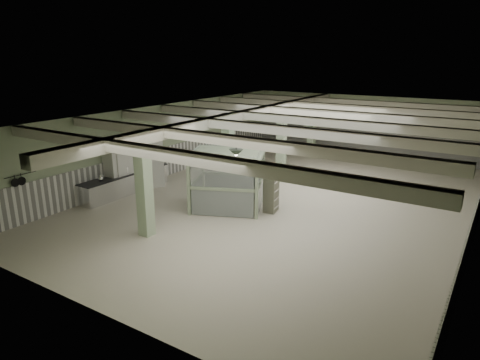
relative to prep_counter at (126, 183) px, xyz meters
The scene contains 34 objects.
floor 7.26m from the prep_counter, 25.53° to the left, with size 20.00×20.00×0.00m, color beige.
ceiling 7.90m from the prep_counter, 25.53° to the left, with size 14.00×20.00×0.02m, color white.
wall_back 14.72m from the prep_counter, 63.51° to the left, with size 14.00×0.02×3.60m, color #A6B893.
wall_front 9.58m from the prep_counter, 46.44° to the right, with size 14.00×0.02×3.60m, color #A6B893.
wall_left 3.43m from the prep_counter, 98.38° to the left, with size 0.02×20.00×3.60m, color #A6B893.
wainscot_left 3.17m from the prep_counter, 97.93° to the left, with size 0.05×19.90×1.50m, color white.
wainscot_right 13.87m from the prep_counter, 13.01° to the left, with size 0.05×19.90×1.50m, color white.
wainscot_back 14.64m from the prep_counter, 63.47° to the left, with size 13.90×0.05×1.50m, color white.
girder 5.88m from the prep_counter, 37.71° to the left, with size 0.45×19.90×0.40m, color beige.
beam_a 8.41m from the prep_counter, 33.79° to the right, with size 13.90×0.35×0.32m, color beige.
beam_b 7.42m from the prep_counter, 16.01° to the right, with size 13.90×0.35×0.32m, color beige.
beam_c 7.21m from the prep_counter, ahead, with size 13.90×0.35×0.32m, color beige.
beam_d 7.83m from the prep_counter, 25.53° to the left, with size 13.90×0.35×0.32m, color beige.
beam_e 9.12m from the prep_counter, 40.69° to the left, with size 13.90×0.35×0.32m, color beige.
beam_f 10.84m from the prep_counter, 51.16° to the left, with size 13.90×0.35×0.32m, color beige.
beam_g 12.82m from the prep_counter, 58.38° to the left, with size 13.90×0.35×0.32m, color beige.
column_a 5.14m from the prep_counter, 35.45° to the right, with size 0.42×0.42×3.60m, color #A9C39D.
column_b 4.76m from the prep_counter, 27.72° to the left, with size 0.42×0.42×3.60m, color #A9C39D.
column_c 8.30m from the prep_counter, 60.44° to the left, with size 0.42×0.42×3.60m, color #A9C39D.
column_d 11.91m from the prep_counter, 70.04° to the left, with size 0.42×0.42×3.60m, color #A9C39D.
hook_rail 4.70m from the prep_counter, 94.98° to the right, with size 0.02×0.02×1.20m, color black.
pendant_front 7.73m from the prep_counter, 14.93° to the right, with size 0.44×0.44×0.22m, color #2E3D30.
pendant_mid 8.33m from the prep_counter, 27.23° to the left, with size 0.44×0.44×0.22m, color #2E3D30.
pendant_back 11.43m from the prep_counter, 50.77° to the left, with size 0.44×0.44×0.22m, color #2E3D30.
prep_counter is the anchor object (origin of this frame).
pitcher_near 1.56m from the prep_counter, 85.92° to the right, with size 0.22×0.25×0.32m, color silver, non-canonical shape.
pitcher_far 1.17m from the prep_counter, 87.41° to the left, with size 0.17×0.19×0.25m, color silver, non-canonical shape.
veg_colander 2.03m from the prep_counter, 85.24° to the left, with size 0.43×0.43×0.19m, color #3A3A3E, non-canonical shape.
orange_bowl 0.50m from the prep_counter, 28.95° to the left, with size 0.28×0.28×0.10m, color #B2B2B7.
skillet_near 4.89m from the prep_counter, 94.11° to the right, with size 0.30×0.30×0.04m, color black.
skillet_far 4.66m from the prep_counter, 94.32° to the right, with size 0.30×0.30×0.04m, color black.
walkin_cooler 0.90m from the prep_counter, 99.94° to the left, with size 1.10×2.65×2.42m.
guard_booth 5.05m from the prep_counter, 10.31° to the left, with size 3.57×3.34×2.39m.
filing_cabinet 6.69m from the prep_counter, 12.27° to the left, with size 0.45×0.64×1.40m, color #636453.
Camera 1 is at (7.45, -15.74, 5.95)m, focal length 32.00 mm.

